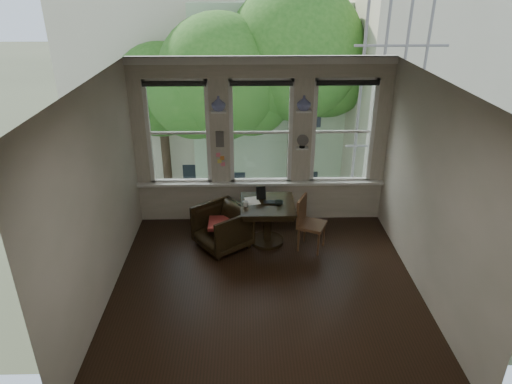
{
  "coord_description": "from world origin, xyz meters",
  "views": [
    {
      "loc": [
        -0.27,
        -5.47,
        4.17
      ],
      "look_at": [
        -0.12,
        0.9,
        1.17
      ],
      "focal_mm": 32.0,
      "sensor_mm": 36.0,
      "label": 1
    }
  ],
  "objects_px": {
    "table": "(267,223)",
    "mug": "(246,204)",
    "laptop": "(273,204)",
    "armchair_left": "(222,228)",
    "side_chair_right": "(312,225)"
  },
  "relations": [
    {
      "from": "table",
      "to": "laptop",
      "type": "distance_m",
      "value": 0.4
    },
    {
      "from": "table",
      "to": "mug",
      "type": "height_order",
      "value": "mug"
    },
    {
      "from": "mug",
      "to": "table",
      "type": "bearing_deg",
      "value": 14.64
    },
    {
      "from": "side_chair_right",
      "to": "armchair_left",
      "type": "bearing_deg",
      "value": 110.93
    },
    {
      "from": "armchair_left",
      "to": "laptop",
      "type": "relative_size",
      "value": 2.46
    },
    {
      "from": "table",
      "to": "armchair_left",
      "type": "height_order",
      "value": "table"
    },
    {
      "from": "table",
      "to": "armchair_left",
      "type": "xyz_separation_m",
      "value": [
        -0.77,
        -0.12,
        -0.01
      ]
    },
    {
      "from": "armchair_left",
      "to": "mug",
      "type": "xyz_separation_m",
      "value": [
        0.4,
        0.02,
        0.43
      ]
    },
    {
      "from": "side_chair_right",
      "to": "laptop",
      "type": "xyz_separation_m",
      "value": [
        -0.63,
        0.19,
        0.3
      ]
    },
    {
      "from": "side_chair_right",
      "to": "laptop",
      "type": "height_order",
      "value": "side_chair_right"
    },
    {
      "from": "laptop",
      "to": "side_chair_right",
      "type": "bearing_deg",
      "value": -15.04
    },
    {
      "from": "side_chair_right",
      "to": "mug",
      "type": "bearing_deg",
      "value": 108.36
    },
    {
      "from": "armchair_left",
      "to": "mug",
      "type": "relative_size",
      "value": 8.16
    },
    {
      "from": "armchair_left",
      "to": "laptop",
      "type": "xyz_separation_m",
      "value": [
        0.86,
        0.09,
        0.4
      ]
    },
    {
      "from": "laptop",
      "to": "mug",
      "type": "height_order",
      "value": "mug"
    }
  ]
}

